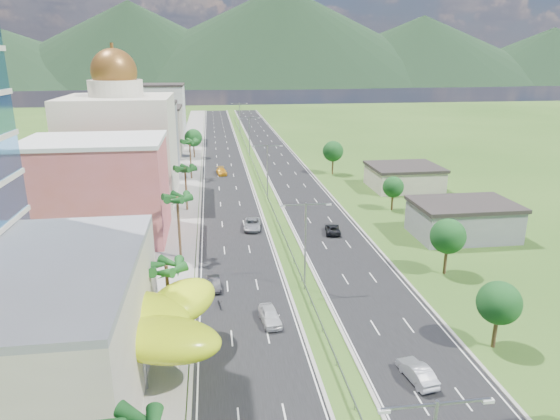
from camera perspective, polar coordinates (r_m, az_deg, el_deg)
name	(u,v)px	position (r m, az deg, el deg)	size (l,w,h in m)	color
ground	(322,332)	(53.26, 4.84, -13.70)	(500.00, 500.00, 0.00)	#2D5119
road_left	(224,160)	(137.26, -6.46, 5.65)	(11.00, 260.00, 0.04)	black
road_right	(278,159)	(138.41, -0.21, 5.85)	(11.00, 260.00, 0.04)	black
sidewalk_left	(188,161)	(137.37, -10.44, 5.50)	(7.00, 260.00, 0.12)	gray
median_guardrail	(257,172)	(119.96, -2.62, 4.35)	(0.10, 216.06, 0.76)	gray
streetlight_median_b	(305,237)	(59.19, 2.91, -3.14)	(6.04, 0.25, 11.00)	gray
streetlight_median_c	(267,166)	(97.27, -1.46, 5.01)	(6.04, 0.25, 11.00)	gray
streetlight_median_d	(249,133)	(141.39, -3.54, 8.83)	(6.04, 0.25, 11.00)	gray
streetlight_median_e	(240,115)	(185.93, -4.64, 10.82)	(6.04, 0.25, 11.00)	gray
lime_canopy	(110,322)	(47.19, -18.83, -12.03)	(18.00, 15.00, 7.40)	#CEE916
pink_shophouse	(98,192)	(80.92, -20.07, 1.98)	(20.00, 15.00, 15.00)	#C75951
domed_building	(121,142)	(102.26, -17.74, 7.43)	(20.00, 20.00, 28.70)	beige
midrise_grey	(143,139)	(127.05, -15.35, 7.87)	(16.00, 15.00, 16.00)	gray
midrise_beige	(153,132)	(148.87, -14.29, 8.66)	(16.00, 15.00, 13.00)	#AD9F8E
midrise_white	(160,114)	(171.26, -13.56, 10.62)	(16.00, 15.00, 18.00)	silver
shed_near	(463,221)	(83.25, 20.16, -1.21)	(15.00, 10.00, 5.00)	gray
shed_far	(404,178)	(110.33, 13.96, 3.55)	(14.00, 12.00, 4.40)	#AD9F8E
palm_tree_b	(166,270)	(50.95, -12.86, -6.67)	(3.60, 3.60, 8.10)	#47301C
palm_tree_c	(177,200)	(69.28, -11.66, 1.10)	(3.60, 3.60, 9.60)	#47301C
palm_tree_d	(185,170)	(91.78, -10.80, 4.48)	(3.60, 3.60, 8.60)	#47301C
palm_tree_e	(190,143)	(116.16, -10.28, 7.53)	(3.60, 3.60, 9.40)	#47301C
leafy_tree_lfar	(193,138)	(141.26, -9.87, 8.12)	(4.90, 4.90, 8.05)	#47301C
leafy_tree_ra	(499,303)	(52.65, 23.75, -9.70)	(4.20, 4.20, 6.90)	#47301C
leafy_tree_rb	(448,236)	(67.49, 18.65, -2.87)	(4.55, 4.55, 7.47)	#47301C
leafy_tree_rc	(393,187)	(93.40, 12.81, 2.57)	(3.85, 3.85, 6.33)	#47301C
leafy_tree_rd	(333,151)	(119.98, 6.08, 6.69)	(4.90, 4.90, 8.05)	#47301C
mountain_ridge	(282,85)	(500.24, 0.27, 14.10)	(860.00, 140.00, 90.00)	black
car_white_near_left	(270,316)	(54.27, -1.16, -11.98)	(1.90, 4.73, 1.61)	silver
car_dark_left	(214,283)	(62.06, -7.54, -8.32)	(1.42, 4.07, 1.34)	black
car_silver_mid_left	(252,224)	(82.02, -3.18, -1.64)	(2.65, 5.74, 1.60)	#939699
car_yellow_far_left	(222,171)	(120.64, -6.70, 4.42)	(2.18, 5.36, 1.56)	orange
car_silver_right	(417,372)	(47.43, 15.39, -17.44)	(1.66, 4.75, 1.56)	#9D9FA5
car_dark_far_right	(333,229)	(80.49, 6.03, -2.17)	(2.26, 4.91, 1.36)	black
motorcycle	(220,302)	(57.77, -6.93, -10.42)	(0.57, 1.89, 1.21)	black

